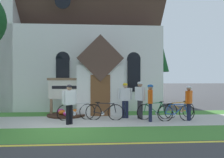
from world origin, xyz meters
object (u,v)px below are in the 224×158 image
Objects in this scene: bicycle_silver at (104,112)px; bicycle_blue at (180,110)px; bicycle_orange at (155,111)px; cyclist_in_white_jersey at (189,101)px; church_sign at (67,90)px; bicycle_black at (176,113)px; cyclist_in_blue_jersey at (150,100)px; bicycle_green at (76,112)px; cyclist_in_green_jersey at (69,101)px; roadside_conifer at (150,34)px; cyclist_in_red_jersey at (140,97)px; cyclist_in_orange_jersey at (125,97)px.

bicycle_blue is (3.71, 0.41, -0.01)m from bicycle_silver.
bicycle_orange is at bearing 1.32° from bicycle_silver.
church_sign is at bearing 160.99° from cyclist_in_white_jersey.
cyclist_in_blue_jersey is at bearing -177.42° from bicycle_black.
bicycle_green is 1.23m from cyclist_in_green_jersey.
bicycle_black is at bearing 5.77° from cyclist_in_green_jersey.
bicycle_black is 9.37m from roadside_conifer.
bicycle_blue is at bearing 15.16° from bicycle_orange.
bicycle_black is at bearing -119.29° from bicycle_blue.
bicycle_blue is 8.61m from roadside_conifer.
roadside_conifer reaches higher than cyclist_in_red_jersey.
bicycle_green is at bearing -125.49° from roadside_conifer.
bicycle_blue is 2.76m from cyclist_in_orange_jersey.
cyclist_in_orange_jersey is (2.91, -1.10, -0.31)m from church_sign.
church_sign reaches higher than bicycle_green.
bicycle_blue is at bearing 6.36° from bicycle_silver.
bicycle_silver is 9.75m from roadside_conifer.
bicycle_green is 1.05× the size of cyclist_in_blue_jersey.
cyclist_in_white_jersey is (5.13, -0.53, 0.52)m from bicycle_green.
cyclist_in_red_jersey reaches higher than cyclist_in_blue_jersey.
cyclist_in_red_jersey reaches higher than bicycle_silver.
cyclist_in_orange_jersey reaches higher than bicycle_orange.
bicycle_green is 1.10× the size of cyclist_in_white_jersey.
cyclist_in_orange_jersey is 0.73m from cyclist_in_red_jersey.
bicycle_black is 0.21× the size of roadside_conifer.
bicycle_blue is at bearing 29.20° from cyclist_in_blue_jersey.
cyclist_in_green_jersey is (-5.33, -0.53, 0.06)m from cyclist_in_white_jersey.
roadside_conifer is (3.89, 7.39, 5.04)m from bicycle_silver.
cyclist_in_orange_jersey is 2.94m from cyclist_in_white_jersey.
cyclist_in_green_jersey is at bearing -174.29° from cyclist_in_white_jersey.
bicycle_silver is 1.30m from bicycle_green.
bicycle_silver is 1.06× the size of cyclist_in_green_jersey.
cyclist_in_orange_jersey reaches higher than bicycle_silver.
bicycle_green is at bearing 179.15° from bicycle_orange.
roadside_conifer reaches higher than cyclist_in_white_jersey.
roadside_conifer is at bearing 73.05° from cyclist_in_red_jersey.
cyclist_in_red_jersey reaches higher than cyclist_in_green_jersey.
church_sign is at bearing -134.68° from roadside_conifer.
bicycle_silver is 1.00× the size of cyclist_in_red_jersey.
roadside_conifer is (0.18, 6.98, 5.04)m from bicycle_blue.
church_sign is 5.56m from bicycle_black.
roadside_conifer reaches higher than bicycle_orange.
cyclist_in_red_jersey is at bearing 114.69° from cyclist_in_blue_jersey.
bicycle_black is at bearing -22.88° from cyclist_in_orange_jersey.
church_sign is 2.55m from cyclist_in_green_jersey.
bicycle_black is 1.00× the size of cyclist_in_red_jersey.
bicycle_orange is 1.01× the size of cyclist_in_red_jersey.
cyclist_in_green_jersey is (0.39, -2.50, -0.33)m from church_sign.
bicycle_silver is 1.12× the size of cyclist_in_white_jersey.
cyclist_in_orange_jersey reaches higher than bicycle_blue.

